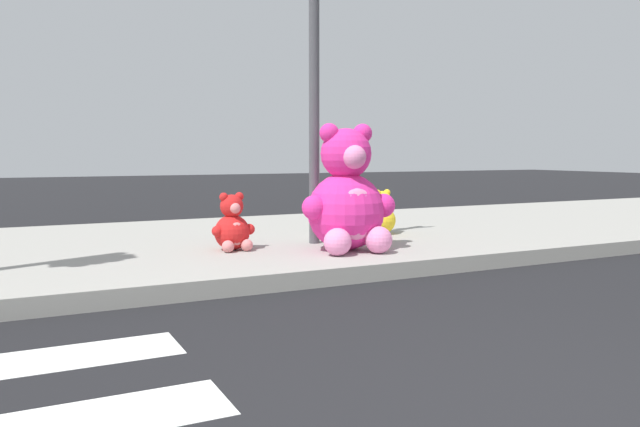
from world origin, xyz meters
name	(u,v)px	position (x,y,z in m)	size (l,w,h in m)	color
sidewalk	(202,246)	(0.00, 5.20, 0.07)	(28.00, 4.40, 0.15)	#9E9B93
sign_pole	(314,81)	(1.00, 4.40, 1.85)	(0.56, 0.11, 3.20)	#4C4C51
plush_pink_large	(347,200)	(1.07, 3.81, 0.65)	(0.95, 0.86, 1.24)	#F22D93
plush_red	(233,227)	(0.07, 4.32, 0.38)	(0.44, 0.39, 0.57)	red
plush_white	(340,211)	(1.53, 4.81, 0.44)	(0.51, 0.50, 0.71)	white
plush_yellow	(381,216)	(2.04, 4.73, 0.36)	(0.41, 0.37, 0.53)	yellow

